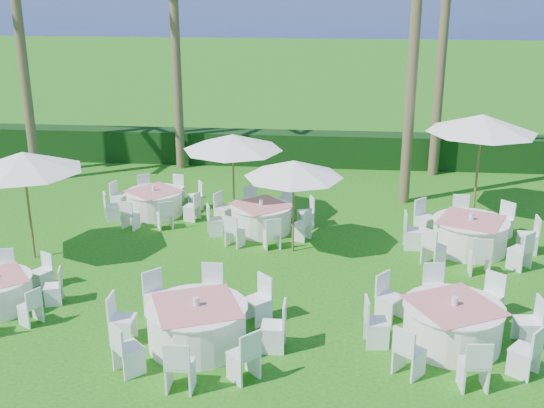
{
  "coord_description": "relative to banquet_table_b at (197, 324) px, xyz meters",
  "views": [
    {
      "loc": [
        1.15,
        -12.41,
        6.91
      ],
      "look_at": [
        -0.37,
        3.68,
        1.3
      ],
      "focal_mm": 45.0,
      "sensor_mm": 36.0,
      "label": 1
    }
  ],
  "objects": [
    {
      "name": "umbrella_c",
      "position": [
        -0.32,
        6.96,
        1.86
      ],
      "size": [
        2.82,
        2.82,
        2.53
      ],
      "color": "brown",
      "rests_on": "ground"
    },
    {
      "name": "banquet_table_c",
      "position": [
        4.88,
        0.49,
        -0.0
      ],
      "size": [
        3.39,
        3.39,
        1.01
      ],
      "color": "white",
      "rests_on": "ground"
    },
    {
      "name": "umbrella_a",
      "position": [
        -4.93,
        3.78,
        2.05
      ],
      "size": [
        2.85,
        2.85,
        2.75
      ],
      "color": "brown",
      "rests_on": "ground"
    },
    {
      "name": "ocean",
      "position": [
        1.37,
        103.03,
        -0.45
      ],
      "size": [
        260.0,
        260.0,
        0.0
      ],
      "primitive_type": "plane",
      "color": "#060F42",
      "rests_on": "ground"
    },
    {
      "name": "banquet_table_b",
      "position": [
        0.0,
        0.0,
        0.0
      ],
      "size": [
        3.4,
        3.4,
        1.02
      ],
      "color": "white",
      "rests_on": "ground"
    },
    {
      "name": "ground",
      "position": [
        1.37,
        1.03,
        -0.45
      ],
      "size": [
        120.0,
        120.0,
        0.0
      ],
      "primitive_type": "plane",
      "color": "#156010",
      "rests_on": "ground"
    },
    {
      "name": "umbrella_d",
      "position": [
        6.69,
        8.16,
        2.27
      ],
      "size": [
        3.17,
        3.17,
        2.99
      ],
      "color": "brown",
      "rests_on": "ground"
    },
    {
      "name": "palm_b",
      "position": [
        -3.06,
        12.21,
        4.08
      ],
      "size": [
        4.13,
        4.4,
        8.17
      ],
      "color": "brown",
      "rests_on": "ground"
    },
    {
      "name": "hedge",
      "position": [
        1.37,
        13.03,
        0.15
      ],
      "size": [
        34.0,
        1.0,
        1.2
      ],
      "primitive_type": "cube",
      "color": "black",
      "rests_on": "ground"
    },
    {
      "name": "palm_d",
      "position": [
        6.0,
        12.19,
        4.35
      ],
      "size": [
        4.29,
        4.34,
        8.7
      ],
      "color": "brown",
      "rests_on": "ground"
    },
    {
      "name": "banquet_table_f",
      "position": [
        6.05,
        5.28,
        -0.01
      ],
      "size": [
        3.35,
        3.35,
        1.01
      ],
      "color": "white",
      "rests_on": "ground"
    },
    {
      "name": "banquet_table_d",
      "position": [
        -2.72,
        7.19,
        -0.07
      ],
      "size": [
        2.87,
        2.87,
        0.89
      ],
      "color": "white",
      "rests_on": "ground"
    },
    {
      "name": "banquet_table_e",
      "position": [
        0.56,
        6.17,
        -0.05
      ],
      "size": [
        2.94,
        2.94,
        0.91
      ],
      "color": "white",
      "rests_on": "ground"
    },
    {
      "name": "palm_c",
      "position": [
        4.72,
        9.05,
        5.05
      ],
      "size": [
        4.4,
        4.15,
        10.05
      ],
      "color": "brown",
      "rests_on": "ground"
    },
    {
      "name": "umbrella_b",
      "position": [
        1.53,
        4.8,
        1.76
      ],
      "size": [
        2.49,
        2.49,
        2.42
      ],
      "color": "brown",
      "rests_on": "ground"
    }
  ]
}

